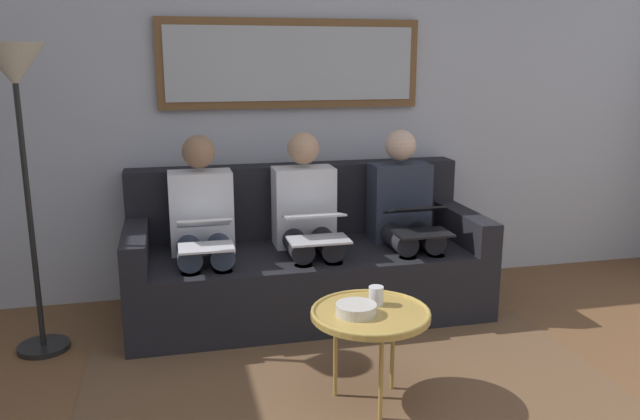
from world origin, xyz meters
The scene contains 14 objects.
wall_rear centered at (0.00, -2.60, 1.30)m, with size 6.00×0.12×2.60m, color #B7BCC6.
area_rug centered at (0.00, -0.85, 0.00)m, with size 2.60×1.80×0.01m, color brown.
couch centered at (0.00, -2.12, 0.31)m, with size 2.20×0.90×0.90m.
framed_mirror centered at (0.00, -2.51, 1.55)m, with size 1.73×0.05×0.57m.
coffee_table centered at (-0.05, -0.90, 0.44)m, with size 0.55×0.55×0.46m.
cup centered at (-0.10, -0.97, 0.50)m, with size 0.07×0.07×0.09m, color silver.
bowl centered at (0.03, -0.88, 0.48)m, with size 0.19×0.19×0.05m, color beige.
person_left centered at (-0.64, -2.05, 0.61)m, with size 0.38×0.58×1.14m.
laptop_black centered at (-0.64, -1.81, 0.63)m, with size 0.33×0.36×0.16m.
person_middle centered at (0.00, -2.05, 0.61)m, with size 0.38×0.58×1.14m.
laptop_silver centered at (0.00, -1.80, 0.63)m, with size 0.35×0.34×0.14m.
person_right centered at (0.64, -2.05, 0.61)m, with size 0.38×0.58×1.14m.
laptop_white centered at (0.64, -1.81, 0.62)m, with size 0.30×0.35×0.15m.
standing_lamp centered at (1.55, -1.85, 1.37)m, with size 0.32×0.32×1.66m.
Camera 1 is at (0.81, 1.70, 1.58)m, focal length 35.73 mm.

